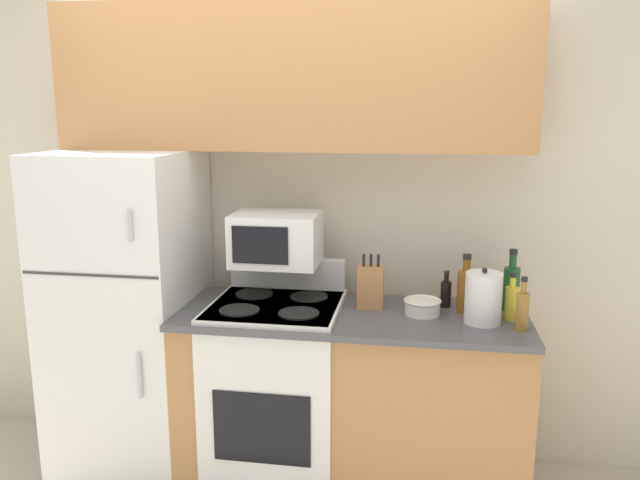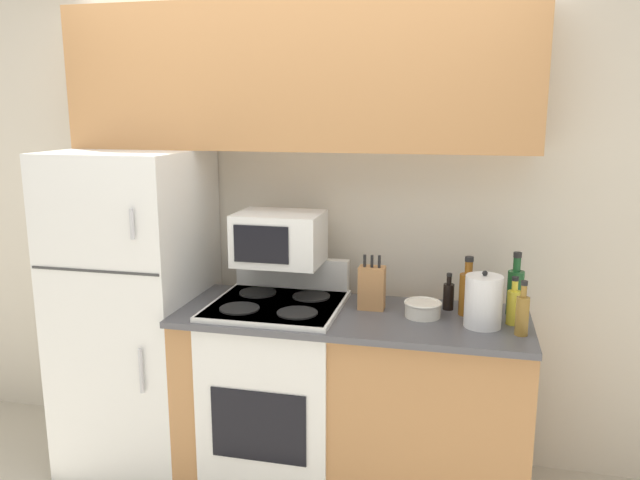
# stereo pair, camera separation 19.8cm
# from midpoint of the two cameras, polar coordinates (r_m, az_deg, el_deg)

# --- Properties ---
(wall_back) EXTENTS (8.00, 0.05, 2.55)m
(wall_back) POSITION_cam_midpoint_polar(r_m,az_deg,el_deg) (3.39, -3.60, 1.62)
(wall_back) COLOR beige
(wall_back) RESTS_ON ground_plane
(lower_cabinets) EXTENTS (1.65, 0.64, 0.93)m
(lower_cabinets) POSITION_cam_midpoint_polar(r_m,az_deg,el_deg) (3.17, 1.00, -14.55)
(lower_cabinets) COLOR #B27A47
(lower_cabinets) RESTS_ON ground_plane
(refrigerator) EXTENTS (0.68, 0.73, 1.68)m
(refrigerator) POSITION_cam_midpoint_polar(r_m,az_deg,el_deg) (3.42, -18.66, -6.43)
(refrigerator) COLOR white
(refrigerator) RESTS_ON ground_plane
(upper_cabinets) EXTENTS (2.33, 0.32, 0.71)m
(upper_cabinets) POSITION_cam_midpoint_polar(r_m,az_deg,el_deg) (3.16, -4.55, 14.62)
(upper_cabinets) COLOR #B27A47
(upper_cabinets) RESTS_ON refrigerator
(stove) EXTENTS (0.63, 0.63, 1.11)m
(stove) POSITION_cam_midpoint_polar(r_m,az_deg,el_deg) (3.22, -5.78, -13.68)
(stove) COLOR white
(stove) RESTS_ON ground_plane
(microwave) EXTENTS (0.42, 0.33, 0.26)m
(microwave) POSITION_cam_midpoint_polar(r_m,az_deg,el_deg) (3.10, -5.83, 0.10)
(microwave) COLOR white
(microwave) RESTS_ON stove
(knife_block) EXTENTS (0.12, 0.09, 0.27)m
(knife_block) POSITION_cam_midpoint_polar(r_m,az_deg,el_deg) (3.02, 2.78, -4.28)
(knife_block) COLOR #B27A47
(knife_block) RESTS_ON lower_cabinets
(bowl) EXTENTS (0.18, 0.18, 0.07)m
(bowl) POSITION_cam_midpoint_polar(r_m,az_deg,el_deg) (2.96, 7.46, -6.05)
(bowl) COLOR silver
(bowl) RESTS_ON lower_cabinets
(bottle_whiskey) EXTENTS (0.08, 0.08, 0.28)m
(bottle_whiskey) POSITION_cam_midpoint_polar(r_m,az_deg,el_deg) (3.02, 11.34, -4.45)
(bottle_whiskey) COLOR brown
(bottle_whiskey) RESTS_ON lower_cabinets
(bottle_cooking_spray) EXTENTS (0.06, 0.06, 0.22)m
(bottle_cooking_spray) POSITION_cam_midpoint_polar(r_m,az_deg,el_deg) (2.96, 15.30, -5.47)
(bottle_cooking_spray) COLOR gold
(bottle_cooking_spray) RESTS_ON lower_cabinets
(bottle_soy_sauce) EXTENTS (0.05, 0.05, 0.18)m
(bottle_soy_sauce) POSITION_cam_midpoint_polar(r_m,az_deg,el_deg) (3.09, 9.64, -4.79)
(bottle_soy_sauce) COLOR black
(bottle_soy_sauce) RESTS_ON lower_cabinets
(bottle_vinegar) EXTENTS (0.06, 0.06, 0.24)m
(bottle_vinegar) POSITION_cam_midpoint_polar(r_m,az_deg,el_deg) (2.83, 16.12, -6.14)
(bottle_vinegar) COLOR olive
(bottle_vinegar) RESTS_ON lower_cabinets
(bottle_wine_green) EXTENTS (0.08, 0.08, 0.30)m
(bottle_wine_green) POSITION_cam_midpoint_polar(r_m,az_deg,el_deg) (3.09, 15.34, -4.14)
(bottle_wine_green) COLOR #194C23
(bottle_wine_green) RESTS_ON lower_cabinets
(kettle) EXTENTS (0.16, 0.16, 0.26)m
(kettle) POSITION_cam_midpoint_polar(r_m,az_deg,el_deg) (2.88, 12.80, -5.20)
(kettle) COLOR white
(kettle) RESTS_ON lower_cabinets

